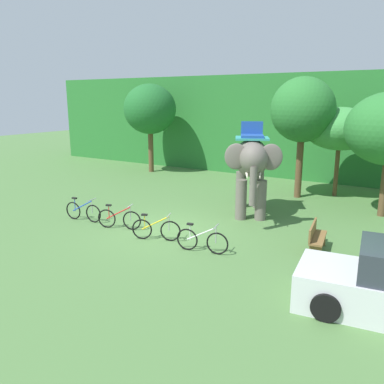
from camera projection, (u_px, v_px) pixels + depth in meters
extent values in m
plane|color=#4C753D|center=(166.00, 230.00, 14.38)|extent=(80.00, 80.00, 0.00)
cube|color=#28702D|center=(294.00, 124.00, 25.69)|extent=(36.00, 6.00, 6.14)
cylinder|color=brown|center=(151.00, 152.00, 25.66)|extent=(0.33, 0.33, 2.63)
ellipsoid|color=#1E6028|center=(150.00, 109.00, 25.03)|extent=(3.34, 3.34, 3.16)
cylinder|color=brown|center=(299.00, 168.00, 18.88)|extent=(0.32, 0.32, 2.84)
ellipsoid|color=#28702D|center=(303.00, 110.00, 18.24)|extent=(2.97, 2.97, 3.02)
cylinder|color=brown|center=(336.00, 172.00, 19.25)|extent=(0.21, 0.21, 2.37)
ellipsoid|color=#3D8E42|center=(340.00, 129.00, 18.76)|extent=(3.42, 3.42, 2.04)
cylinder|color=brown|center=(384.00, 189.00, 15.88)|extent=(0.29, 0.29, 2.25)
ellipsoid|color=#665E56|center=(251.00, 158.00, 16.01)|extent=(2.50, 3.22, 1.50)
cylinder|color=#665E56|center=(261.00, 200.00, 15.45)|extent=(0.44, 0.44, 1.60)
cylinder|color=#665E56|center=(241.00, 200.00, 15.54)|extent=(0.44, 0.44, 1.60)
cylinder|color=#665E56|center=(258.00, 190.00, 17.19)|extent=(0.44, 0.44, 1.60)
cylinder|color=#665E56|center=(241.00, 189.00, 17.28)|extent=(0.44, 0.44, 1.60)
ellipsoid|color=#665E56|center=(254.00, 159.00, 14.01)|extent=(1.37, 1.42, 1.10)
ellipsoid|color=#665E56|center=(271.00, 157.00, 14.08)|extent=(0.83, 0.50, 0.96)
ellipsoid|color=#665E56|center=(236.00, 157.00, 14.22)|extent=(0.83, 0.50, 0.96)
cylinder|color=#665E56|center=(253.00, 186.00, 13.79)|extent=(0.26, 0.26, 1.40)
cone|color=beige|center=(260.00, 176.00, 13.73)|extent=(0.35, 0.56, 0.21)
cone|color=beige|center=(247.00, 176.00, 13.78)|extent=(0.35, 0.56, 0.21)
cube|color=teal|center=(252.00, 138.00, 15.92)|extent=(1.76, 1.74, 0.08)
cube|color=#1E4799|center=(252.00, 136.00, 15.90)|extent=(1.28, 1.38, 0.10)
cube|color=#1E4799|center=(252.00, 128.00, 16.32)|extent=(0.86, 0.47, 0.56)
cylinder|color=#665E56|center=(250.00, 163.00, 17.48)|extent=(0.08, 0.08, 0.90)
torus|color=black|center=(73.00, 211.00, 15.61)|extent=(0.71, 0.13, 0.71)
torus|color=black|center=(93.00, 214.00, 15.20)|extent=(0.71, 0.13, 0.71)
cylinder|color=blue|center=(82.00, 206.00, 15.36)|extent=(0.97, 0.15, 0.54)
cylinder|color=blue|center=(75.00, 205.00, 15.51)|extent=(0.03, 0.03, 0.52)
cube|color=black|center=(74.00, 198.00, 15.45)|extent=(0.21, 0.12, 0.06)
cylinder|color=#9E9EA3|center=(92.00, 207.00, 15.15)|extent=(0.03, 0.03, 0.55)
cylinder|color=#9E9EA3|center=(92.00, 200.00, 15.09)|extent=(0.09, 0.52, 0.03)
torus|color=black|center=(107.00, 219.00, 14.58)|extent=(0.69, 0.26, 0.71)
torus|color=black|center=(132.00, 220.00, 14.34)|extent=(0.69, 0.26, 0.71)
cylinder|color=red|center=(118.00, 213.00, 14.41)|extent=(0.94, 0.34, 0.54)
cylinder|color=red|center=(109.00, 212.00, 14.49)|extent=(0.03, 0.03, 0.52)
cube|color=black|center=(109.00, 205.00, 14.43)|extent=(0.22, 0.16, 0.06)
cylinder|color=#9E9EA3|center=(130.00, 213.00, 14.29)|extent=(0.03, 0.03, 0.55)
cylinder|color=#9E9EA3|center=(130.00, 206.00, 14.22)|extent=(0.19, 0.51, 0.03)
torus|color=black|center=(142.00, 229.00, 13.39)|extent=(0.68, 0.30, 0.71)
torus|color=black|center=(170.00, 231.00, 13.20)|extent=(0.68, 0.30, 0.71)
cylinder|color=yellow|center=(155.00, 223.00, 13.24)|extent=(0.92, 0.39, 0.54)
cylinder|color=yellow|center=(145.00, 222.00, 13.31)|extent=(0.03, 0.03, 0.52)
cube|color=black|center=(144.00, 215.00, 13.25)|extent=(0.22, 0.16, 0.06)
cylinder|color=#9E9EA3|center=(169.00, 223.00, 13.15)|extent=(0.03, 0.03, 0.55)
cylinder|color=#9E9EA3|center=(169.00, 215.00, 13.09)|extent=(0.22, 0.50, 0.03)
torus|color=black|center=(187.00, 239.00, 12.42)|extent=(0.71, 0.18, 0.71)
torus|color=black|center=(217.00, 243.00, 12.06)|extent=(0.71, 0.18, 0.71)
cylinder|color=silver|center=(201.00, 234.00, 12.19)|extent=(0.96, 0.22, 0.54)
cylinder|color=silver|center=(190.00, 232.00, 12.32)|extent=(0.03, 0.03, 0.52)
cube|color=black|center=(190.00, 224.00, 12.26)|extent=(0.21, 0.13, 0.06)
cylinder|color=#9E9EA3|center=(216.00, 235.00, 12.02)|extent=(0.03, 0.03, 0.55)
cylinder|color=#9E9EA3|center=(216.00, 226.00, 11.95)|extent=(0.13, 0.52, 0.03)
cylinder|color=black|center=(326.00, 307.00, 8.44)|extent=(0.66, 0.25, 0.64)
cylinder|color=black|center=(334.00, 274.00, 10.03)|extent=(0.66, 0.25, 0.64)
cube|color=brown|center=(318.00, 238.00, 12.28)|extent=(0.60, 1.54, 0.06)
cube|color=brown|center=(313.00, 230.00, 12.30)|extent=(0.27, 1.49, 0.40)
cube|color=brown|center=(320.00, 238.00, 12.87)|extent=(0.37, 0.13, 0.45)
cube|color=brown|center=(315.00, 251.00, 11.80)|extent=(0.37, 0.13, 0.45)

